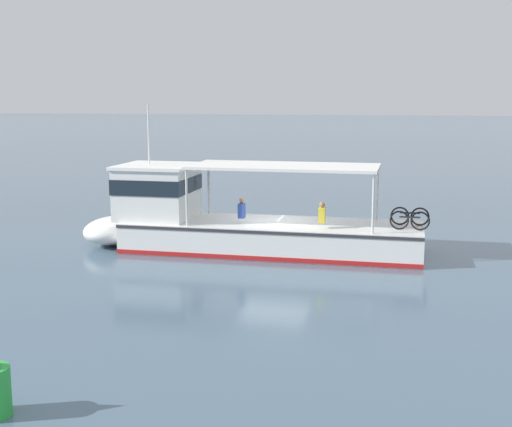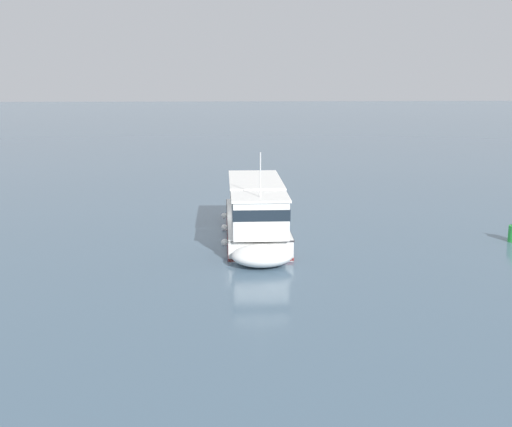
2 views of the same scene
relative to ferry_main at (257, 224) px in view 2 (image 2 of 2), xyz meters
The scene contains 2 objects.
ground_plane 1.96m from the ferry_main, 165.47° to the right, with size 400.00×400.00×0.00m, color slate.
ferry_main is the anchor object (origin of this frame).
Camera 2 is at (35.36, -1.54, 8.91)m, focal length 44.67 mm.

